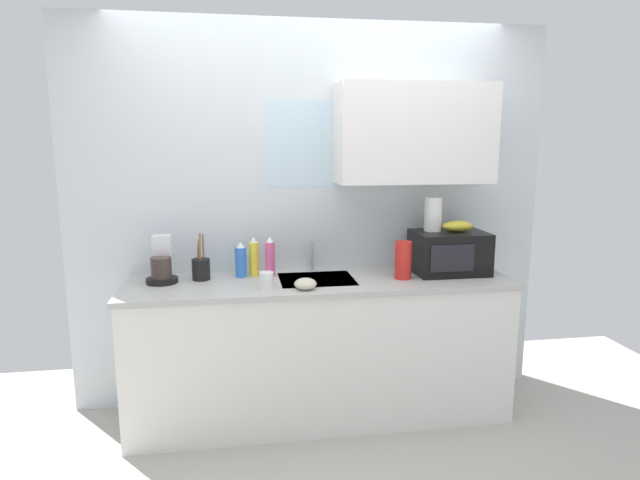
{
  "coord_description": "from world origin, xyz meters",
  "views": [
    {
      "loc": [
        -0.51,
        -3.2,
        1.75
      ],
      "look_at": [
        0.0,
        0.0,
        1.15
      ],
      "focal_mm": 30.38,
      "sensor_mm": 36.0,
      "label": 1
    }
  ],
  "objects": [
    {
      "name": "mug_white",
      "position": [
        -0.34,
        -0.14,
        0.95
      ],
      "size": [
        0.08,
        0.08,
        0.09
      ],
      "primitive_type": "cylinder",
      "color": "white",
      "rests_on": "counter_unit"
    },
    {
      "name": "microwave",
      "position": [
        0.85,
        0.05,
        1.04
      ],
      "size": [
        0.46,
        0.35,
        0.27
      ],
      "color": "black",
      "rests_on": "counter_unit"
    },
    {
      "name": "cereal_canister",
      "position": [
        0.52,
        -0.05,
        1.02
      ],
      "size": [
        0.1,
        0.1,
        0.23
      ],
      "primitive_type": "cylinder",
      "color": "red",
      "rests_on": "counter_unit"
    },
    {
      "name": "small_bowl",
      "position": [
        -0.12,
        -0.2,
        0.93
      ],
      "size": [
        0.13,
        0.13,
        0.06
      ],
      "primitive_type": "ellipsoid",
      "color": "beige",
      "rests_on": "counter_unit"
    },
    {
      "name": "dish_soap_bottle_yellow",
      "position": [
        -0.4,
        0.17,
        1.02
      ],
      "size": [
        0.06,
        0.06,
        0.25
      ],
      "color": "yellow",
      "rests_on": "counter_unit"
    },
    {
      "name": "paper_towel_roll",
      "position": [
        0.76,
        0.1,
        1.28
      ],
      "size": [
        0.11,
        0.11,
        0.22
      ],
      "primitive_type": "cylinder",
      "color": "white",
      "rests_on": "microwave"
    },
    {
      "name": "counter_unit",
      "position": [
        -0.0,
        0.0,
        0.46
      ],
      "size": [
        2.38,
        0.63,
        0.9
      ],
      "color": "white",
      "rests_on": "ground"
    },
    {
      "name": "coffee_maker",
      "position": [
        -0.96,
        0.11,
        1.0
      ],
      "size": [
        0.19,
        0.21,
        0.28
      ],
      "color": "black",
      "rests_on": "counter_unit"
    },
    {
      "name": "dish_soap_bottle_pink",
      "position": [
        -0.3,
        0.14,
        1.02
      ],
      "size": [
        0.06,
        0.06,
        0.25
      ],
      "color": "#E55999",
      "rests_on": "counter_unit"
    },
    {
      "name": "sink_faucet",
      "position": [
        -0.02,
        0.24,
        1.0
      ],
      "size": [
        0.03,
        0.03,
        0.2
      ],
      "primitive_type": "cylinder",
      "color": "#B2B5BA",
      "rests_on": "counter_unit"
    },
    {
      "name": "dish_soap_bottle_blue",
      "position": [
        -0.48,
        0.15,
        1.01
      ],
      "size": [
        0.07,
        0.07,
        0.22
      ],
      "color": "blue",
      "rests_on": "counter_unit"
    },
    {
      "name": "banana_bunch",
      "position": [
        0.91,
        0.05,
        1.2
      ],
      "size": [
        0.2,
        0.11,
        0.07
      ],
      "primitive_type": "ellipsoid",
      "color": "gold",
      "rests_on": "microwave"
    },
    {
      "name": "kitchen_wall_assembly",
      "position": [
        0.12,
        0.31,
        1.36
      ],
      "size": [
        3.15,
        0.42,
        2.5
      ],
      "color": "silver",
      "rests_on": "ground"
    },
    {
      "name": "utensil_crock",
      "position": [
        -0.72,
        0.12,
        0.97
      ],
      "size": [
        0.11,
        0.11,
        0.29
      ],
      "color": "black",
      "rests_on": "counter_unit"
    }
  ]
}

